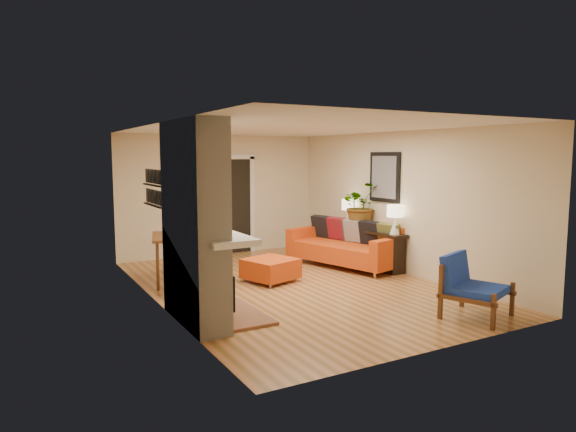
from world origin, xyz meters
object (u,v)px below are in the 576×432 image
Objects in this scene: ottoman at (270,268)px; blue_chair at (469,283)px; console_table at (370,237)px; lamp_far at (349,209)px; houseplant at (361,205)px; lamp_near at (395,216)px; sofa at (348,245)px; dining_table at (180,244)px.

blue_chair is (1.46, -3.01, 0.23)m from ottoman.
console_table is 3.43× the size of lamp_far.
blue_chair is at bearing -64.05° from ottoman.
ottoman is 2.57m from lamp_far.
ottoman is at bearing -168.91° from houseplant.
ottoman is 0.95× the size of blue_chair.
lamp_near is (0.81, 2.45, 0.61)m from blue_chair.
sofa is 1.35× the size of console_table.
houseplant is at bearing 76.96° from blue_chair.
console_table is at bearing 4.04° from ottoman.
dining_table is (-2.83, 3.67, 0.21)m from blue_chair.
houseplant is (-0.01, -0.43, 0.12)m from lamp_far.
dining_table is at bearing 127.64° from blue_chair.
lamp_near is (0.33, -0.99, 0.66)m from sofa.
lamp_far is at bearing 90.00° from console_table.
houseplant reaches higher than lamp_far.
console_table is at bearing -7.94° from dining_table.
lamp_near reaches higher than dining_table.
blue_chair is at bearing -97.88° from sofa.
console_table is at bearing -40.04° from sofa.
sofa is 3.33m from dining_table.
dining_table is 3.54× the size of lamp_near.
lamp_near is at bearing -90.00° from lamp_far.
blue_chair is 3.61m from houseplant.
houseplant is at bearing 0.66° from sofa.
lamp_far is (2.27, 0.87, 0.84)m from ottoman.
console_table is at bearing -87.97° from houseplant.
dining_table is (-3.31, 0.23, 0.26)m from sofa.
console_table is at bearing 90.00° from lamp_near.
blue_chair is 1.90× the size of lamp_far.
sofa is at bearing -179.34° from houseplant.
blue_chair is 0.54× the size of dining_table.
lamp_far is 0.59× the size of houseplant.
console_table reaches higher than ottoman.
lamp_far reaches higher than sofa.
lamp_far is (3.64, 0.20, 0.40)m from dining_table.
lamp_far reaches higher than dining_table.
ottoman is at bearing -159.00° from lamp_far.
sofa is 2.73× the size of houseplant.
console_table is at bearing 75.67° from blue_chair.
houseplant reaches higher than dining_table.
sofa is at bearing 82.12° from blue_chair.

